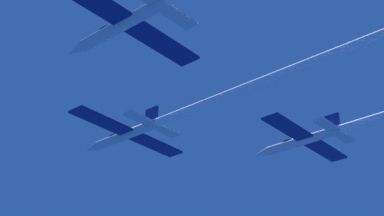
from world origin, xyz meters
TOP-DOWN VIEW (x-y plane):
  - jet_lead at (-0.04, -15.36)m, footprint 17.46×55.26m

SIDE VIEW (x-z plane):
  - jet_lead at x=-0.04m, z-range -1.67..1.22m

